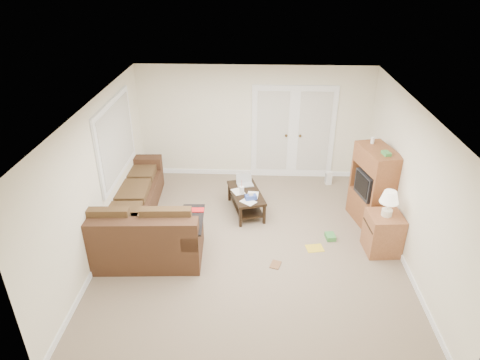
{
  "coord_description": "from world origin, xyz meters",
  "views": [
    {
      "loc": [
        0.05,
        -6.02,
        4.47
      ],
      "look_at": [
        -0.21,
        0.37,
        1.1
      ],
      "focal_mm": 32.0,
      "sensor_mm": 36.0,
      "label": 1
    }
  ],
  "objects_px": {
    "sectional_sofa": "(131,215)",
    "coffee_table": "(246,200)",
    "side_cabinet": "(384,230)",
    "tv_armoire": "(373,186)"
  },
  "relations": [
    {
      "from": "coffee_table",
      "to": "sectional_sofa",
      "type": "bearing_deg",
      "value": -173.59
    },
    {
      "from": "sectional_sofa",
      "to": "coffee_table",
      "type": "distance_m",
      "value": 2.19
    },
    {
      "from": "tv_armoire",
      "to": "side_cabinet",
      "type": "xyz_separation_m",
      "value": [
        0.0,
        -0.92,
        -0.33
      ]
    },
    {
      "from": "sectional_sofa",
      "to": "coffee_table",
      "type": "bearing_deg",
      "value": 19.07
    },
    {
      "from": "sectional_sofa",
      "to": "tv_armoire",
      "type": "height_order",
      "value": "tv_armoire"
    },
    {
      "from": "sectional_sofa",
      "to": "tv_armoire",
      "type": "relative_size",
      "value": 1.97
    },
    {
      "from": "sectional_sofa",
      "to": "side_cabinet",
      "type": "xyz_separation_m",
      "value": [
        4.35,
        -0.36,
        0.04
      ]
    },
    {
      "from": "sectional_sofa",
      "to": "coffee_table",
      "type": "relative_size",
      "value": 2.67
    },
    {
      "from": "coffee_table",
      "to": "tv_armoire",
      "type": "xyz_separation_m",
      "value": [
        2.32,
        -0.26,
        0.51
      ]
    },
    {
      "from": "coffee_table",
      "to": "tv_armoire",
      "type": "bearing_deg",
      "value": -21.94
    }
  ]
}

